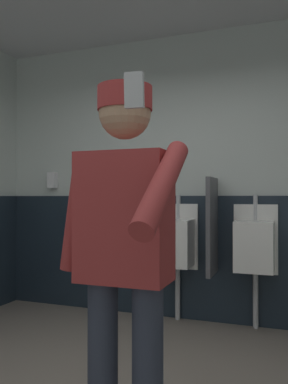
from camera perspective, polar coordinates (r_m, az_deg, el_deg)
The scene contains 8 objects.
wall_back at distance 4.05m, azimuth 6.61°, elevation 2.38°, with size 4.81×0.12×2.88m, color silver.
wainscot_band_back at distance 4.02m, azimuth 6.37°, elevation -9.36°, with size 4.21×0.03×1.23m, color #19232D.
urinal_left at distance 3.88m, azimuth 4.53°, elevation -7.26°, with size 0.40×0.34×1.24m.
urinal_middle at distance 3.75m, azimuth 15.72°, elevation -7.46°, with size 0.40×0.34×1.24m.
privacy_divider_panel at distance 3.72m, azimuth 9.82°, elevation -4.87°, with size 0.04×0.40×0.90m, color #4C4C51.
person at distance 1.79m, azimuth -2.91°, elevation -7.03°, with size 0.63×0.60×1.72m.
cell_phone at distance 1.26m, azimuth -1.43°, elevation 14.52°, with size 0.06×0.02×0.11m, color silver.
soap_dispenser at distance 4.60m, azimuth -13.12°, elevation 1.68°, with size 0.10×0.07×0.18m, color silver.
Camera 1 is at (0.96, -1.89, 1.22)m, focal length 36.84 mm.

